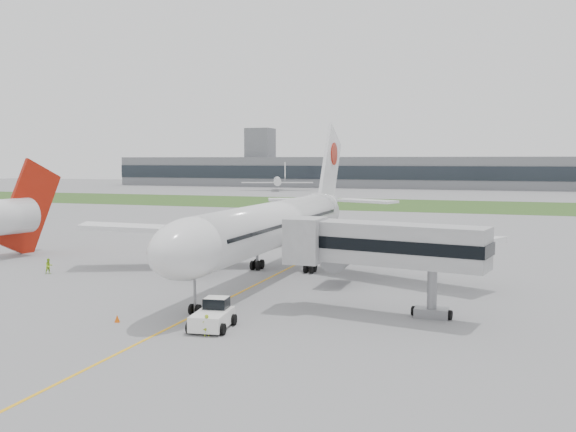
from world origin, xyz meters
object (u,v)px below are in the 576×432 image
(ground_crew_near, at_px, (206,325))
(airliner, at_px, (277,223))
(jet_bridge, at_px, (378,245))
(pushback_tug, at_px, (213,315))
(neighbor_aircraft, at_px, (1,216))

(ground_crew_near, bearing_deg, airliner, -124.08)
(jet_bridge, xyz_separation_m, ground_crew_near, (-10.30, -10.86, -4.91))
(airliner, distance_m, pushback_tug, 23.76)
(pushback_tug, relative_size, neighbor_aircraft, 0.27)
(jet_bridge, relative_size, neighbor_aircraft, 1.00)
(ground_crew_near, bearing_deg, neighbor_aircraft, -73.57)
(ground_crew_near, height_order, neighbor_aircraft, neighbor_aircraft)
(airliner, bearing_deg, ground_crew_near, -81.73)
(pushback_tug, xyz_separation_m, ground_crew_near, (0.51, -2.23, -0.21))
(airliner, relative_size, neighbor_aircraft, 3.20)
(ground_crew_near, relative_size, neighbor_aircraft, 0.09)
(airliner, xyz_separation_m, neighbor_aircraft, (-37.67, -0.25, -0.27))
(pushback_tug, relative_size, jet_bridge, 0.27)
(pushback_tug, distance_m, neighbor_aircraft, 47.00)
(airliner, xyz_separation_m, jet_bridge, (13.97, -14.45, 0.04))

